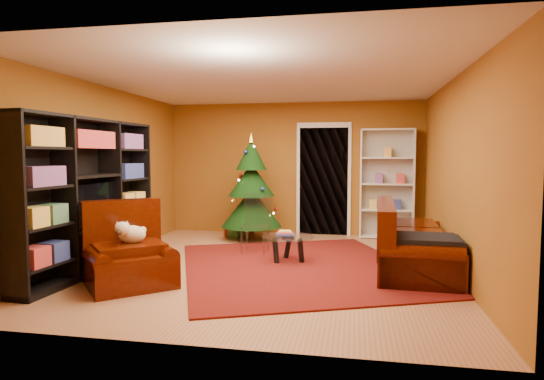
% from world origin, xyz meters
% --- Properties ---
extents(floor, '(5.00, 5.50, 0.05)m').
position_xyz_m(floor, '(0.00, 0.00, -0.03)').
color(floor, '#A26A44').
rests_on(floor, ground).
extents(ceiling, '(5.00, 5.50, 0.05)m').
position_xyz_m(ceiling, '(0.00, 0.00, 2.62)').
color(ceiling, silver).
rests_on(ceiling, wall_back).
extents(wall_back, '(5.00, 0.05, 2.60)m').
position_xyz_m(wall_back, '(0.00, 2.77, 1.30)').
color(wall_back, '#91571B').
rests_on(wall_back, ground).
extents(wall_left, '(0.05, 5.50, 2.60)m').
position_xyz_m(wall_left, '(-2.52, 0.00, 1.30)').
color(wall_left, '#91571B').
rests_on(wall_left, ground).
extents(wall_right, '(0.05, 5.50, 2.60)m').
position_xyz_m(wall_right, '(2.52, 0.00, 1.30)').
color(wall_right, '#91571B').
rests_on(wall_right, ground).
extents(doorway, '(1.06, 0.60, 2.16)m').
position_xyz_m(doorway, '(0.60, 2.73, 1.05)').
color(doorway, black).
rests_on(doorway, floor).
extents(rug, '(4.19, 4.47, 0.02)m').
position_xyz_m(rug, '(0.44, 0.01, 0.01)').
color(rug, '#5F120E').
rests_on(rug, floor).
extents(media_unit, '(0.54, 2.68, 2.04)m').
position_xyz_m(media_unit, '(-2.27, -0.73, 1.02)').
color(media_unit, black).
rests_on(media_unit, floor).
extents(christmas_tree, '(1.33, 1.33, 1.99)m').
position_xyz_m(christmas_tree, '(-0.68, 1.98, 0.97)').
color(christmas_tree, black).
rests_on(christmas_tree, floor).
extents(gift_box_green, '(0.33, 0.33, 0.26)m').
position_xyz_m(gift_box_green, '(-1.02, 2.13, 0.13)').
color(gift_box_green, '#2D6D29').
rests_on(gift_box_green, floor).
extents(gift_box_red, '(0.28, 0.28, 0.22)m').
position_xyz_m(gift_box_red, '(-1.15, 2.18, 0.11)').
color(gift_box_red, maroon).
rests_on(gift_box_red, floor).
extents(white_bookshelf, '(0.99, 0.39, 2.11)m').
position_xyz_m(white_bookshelf, '(1.80, 2.57, 1.03)').
color(white_bookshelf, white).
rests_on(white_bookshelf, floor).
extents(armchair, '(1.47, 1.47, 0.81)m').
position_xyz_m(armchair, '(-1.44, -1.22, 0.41)').
color(armchair, '#330B01').
rests_on(armchair, rug).
extents(dog, '(0.50, 0.49, 0.27)m').
position_xyz_m(dog, '(-1.44, -1.15, 0.61)').
color(dog, beige).
rests_on(dog, armchair).
extents(sofa, '(1.09, 2.23, 0.94)m').
position_xyz_m(sofa, '(2.02, 0.16, 0.47)').
color(sofa, '#330B01').
rests_on(sofa, rug).
extents(coffee_table, '(0.87, 0.87, 0.48)m').
position_xyz_m(coffee_table, '(0.26, 0.29, 0.20)').
color(coffee_table, gray).
rests_on(coffee_table, rug).
extents(acrylic_chair, '(0.44, 0.48, 0.86)m').
position_xyz_m(acrylic_chair, '(-0.35, 0.81, 0.43)').
color(acrylic_chair, '#66605B').
rests_on(acrylic_chair, rug).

